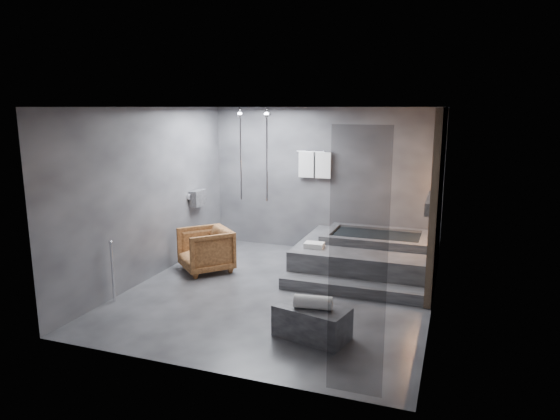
% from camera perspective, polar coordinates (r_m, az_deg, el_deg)
% --- Properties ---
extents(room, '(5.00, 5.04, 2.82)m').
position_cam_1_polar(room, '(7.48, 3.46, 3.46)').
color(room, '#2C2C2E').
rests_on(room, ground).
extents(tub_deck, '(2.20, 2.00, 0.50)m').
position_cam_1_polar(tub_deck, '(8.81, 9.67, -5.29)').
color(tub_deck, '#303133').
rests_on(tub_deck, ground).
extents(tub_step, '(2.20, 0.36, 0.18)m').
position_cam_1_polar(tub_step, '(7.77, 8.07, -8.85)').
color(tub_step, '#303133').
rests_on(tub_step, ground).
extents(concrete_bench, '(0.98, 0.68, 0.40)m').
position_cam_1_polar(concrete_bench, '(6.31, 3.67, -12.67)').
color(concrete_bench, '#2E2E31').
rests_on(concrete_bench, ground).
extents(driftwood_chair, '(1.15, 1.15, 0.75)m').
position_cam_1_polar(driftwood_chair, '(8.75, -8.50, -4.53)').
color(driftwood_chair, '#4F2B13').
rests_on(driftwood_chair, ground).
extents(rolled_towel, '(0.48, 0.22, 0.17)m').
position_cam_1_polar(rolled_towel, '(6.15, 3.81, -10.47)').
color(rolled_towel, white).
rests_on(rolled_towel, concrete_bench).
extents(deck_towel, '(0.33, 0.24, 0.08)m').
position_cam_1_polar(deck_towel, '(8.35, 3.93, -4.03)').
color(deck_towel, silver).
rests_on(deck_towel, tub_deck).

